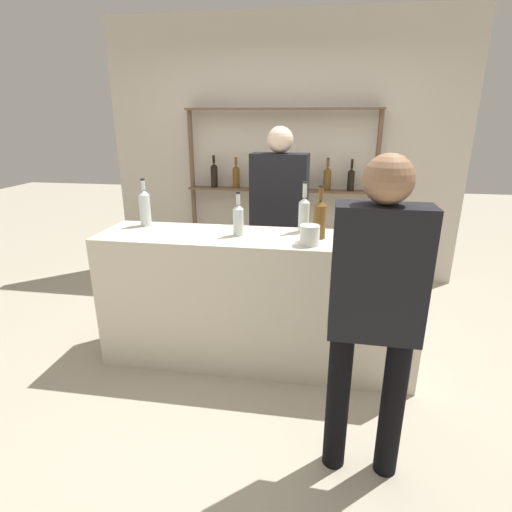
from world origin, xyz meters
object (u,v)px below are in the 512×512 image
object	(u,v)px
server_behind_counter	(279,209)
customer_right	(375,302)
counter_bottle_0	(304,213)
counter_bottle_2	(320,218)
counter_bottle_1	(238,219)
counter_bottle_3	(145,207)
cork_jar	(310,235)

from	to	relation	value
server_behind_counter	customer_right	world-z (taller)	server_behind_counter
counter_bottle_0	counter_bottle_2	world-z (taller)	same
counter_bottle_1	customer_right	size ratio (longest dim) A/B	0.19
counter_bottle_1	counter_bottle_3	size ratio (longest dim) A/B	0.86
customer_right	counter_bottle_3	bearing A→B (deg)	57.35
counter_bottle_1	counter_bottle_2	xyz separation A→B (m)	(0.56, 0.02, 0.02)
counter_bottle_1	counter_bottle_2	distance (m)	0.56
counter_bottle_3	customer_right	xyz separation A→B (m)	(1.58, -1.08, -0.17)
counter_bottle_3	customer_right	distance (m)	1.92
counter_bottle_2	cork_jar	size ratio (longest dim) A/B	2.78
counter_bottle_2	customer_right	size ratio (longest dim) A/B	0.22
counter_bottle_3	cork_jar	world-z (taller)	counter_bottle_3
counter_bottle_1	cork_jar	distance (m)	0.52
counter_bottle_3	counter_bottle_2	bearing A→B (deg)	-6.01
counter_bottle_0	counter_bottle_2	distance (m)	0.19
server_behind_counter	customer_right	size ratio (longest dim) A/B	1.05
cork_jar	counter_bottle_3	bearing A→B (deg)	166.41
counter_bottle_3	server_behind_counter	size ratio (longest dim) A/B	0.21
counter_bottle_1	cork_jar	size ratio (longest dim) A/B	2.35
counter_bottle_1	customer_right	xyz separation A→B (m)	(0.83, -0.92, -0.14)
cork_jar	server_behind_counter	distance (m)	1.06
counter_bottle_3	counter_bottle_0	bearing A→B (deg)	0.48
server_behind_counter	customer_right	xyz separation A→B (m)	(0.64, -1.79, -0.03)
customer_right	cork_jar	bearing A→B (deg)	24.61
cork_jar	server_behind_counter	size ratio (longest dim) A/B	0.08
counter_bottle_1	counter_bottle_3	world-z (taller)	counter_bottle_3
counter_bottle_0	counter_bottle_1	xyz separation A→B (m)	(-0.44, -0.17, -0.02)
counter_bottle_0	customer_right	distance (m)	1.16
counter_bottle_1	counter_bottle_2	size ratio (longest dim) A/B	0.84
counter_bottle_2	counter_bottle_1	bearing A→B (deg)	-177.92
customer_right	counter_bottle_0	bearing A→B (deg)	21.04
counter_bottle_2	counter_bottle_3	xyz separation A→B (m)	(-1.31, 0.14, 0.00)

